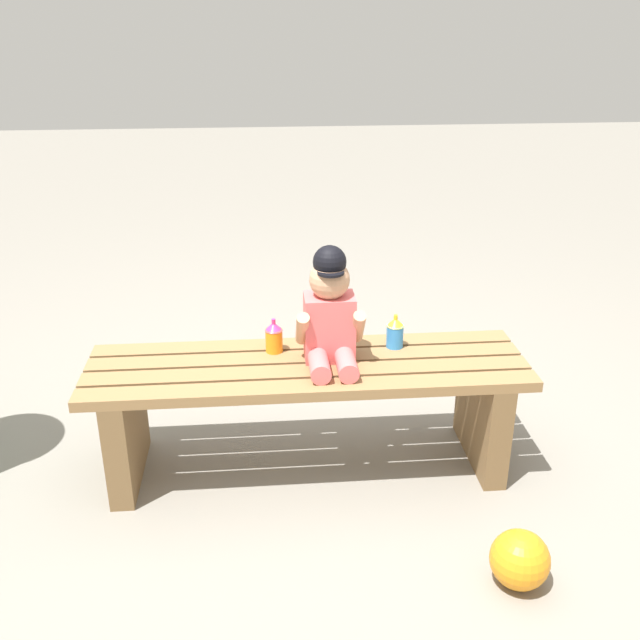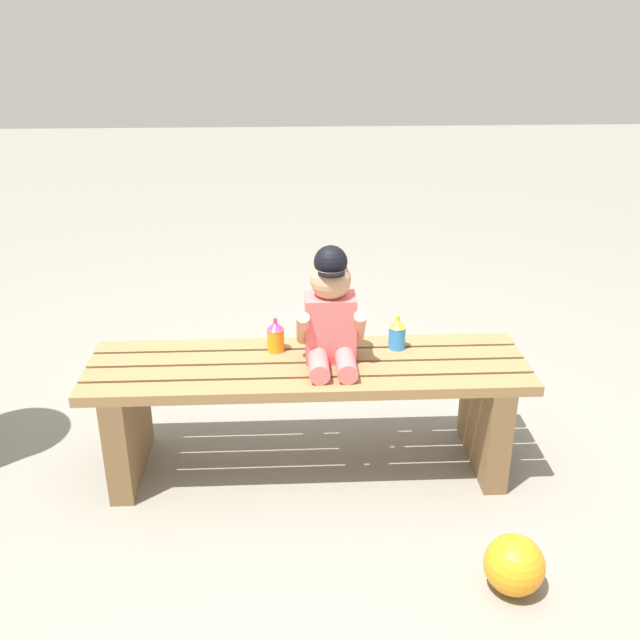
{
  "view_description": "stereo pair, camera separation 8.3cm",
  "coord_description": "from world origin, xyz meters",
  "px_view_note": "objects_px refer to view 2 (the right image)",
  "views": [
    {
      "loc": [
        -0.15,
        -2.19,
        1.54
      ],
      "look_at": [
        0.04,
        -0.05,
        0.6
      ],
      "focal_mm": 40.42,
      "sensor_mm": 36.0,
      "label": 1
    },
    {
      "loc": [
        -0.06,
        -2.19,
        1.54
      ],
      "look_at": [
        0.04,
        -0.05,
        0.6
      ],
      "focal_mm": 40.42,
      "sensor_mm": 36.0,
      "label": 2
    }
  ],
  "objects_px": {
    "sippy_cup_right": "(397,333)",
    "toy_ball": "(514,565)",
    "child_figure": "(331,313)",
    "sippy_cup_left": "(276,336)",
    "park_bench": "(308,397)"
  },
  "relations": [
    {
      "from": "sippy_cup_right",
      "to": "toy_ball",
      "type": "distance_m",
      "value": 0.87
    },
    {
      "from": "child_figure",
      "to": "sippy_cup_left",
      "type": "xyz_separation_m",
      "value": [
        -0.19,
        0.08,
        -0.12
      ]
    },
    {
      "from": "child_figure",
      "to": "toy_ball",
      "type": "xyz_separation_m",
      "value": [
        0.48,
        -0.65,
        -0.51
      ]
    },
    {
      "from": "toy_ball",
      "to": "sippy_cup_left",
      "type": "bearing_deg",
      "value": 132.45
    },
    {
      "from": "park_bench",
      "to": "child_figure",
      "type": "height_order",
      "value": "child_figure"
    },
    {
      "from": "park_bench",
      "to": "toy_ball",
      "type": "distance_m",
      "value": 0.87
    },
    {
      "from": "child_figure",
      "to": "toy_ball",
      "type": "relative_size",
      "value": 2.34
    },
    {
      "from": "park_bench",
      "to": "toy_ball",
      "type": "height_order",
      "value": "park_bench"
    },
    {
      "from": "park_bench",
      "to": "child_figure",
      "type": "relative_size",
      "value": 3.72
    },
    {
      "from": "sippy_cup_left",
      "to": "park_bench",
      "type": "bearing_deg",
      "value": -42.08
    },
    {
      "from": "sippy_cup_right",
      "to": "toy_ball",
      "type": "relative_size",
      "value": 0.72
    },
    {
      "from": "sippy_cup_left",
      "to": "sippy_cup_right",
      "type": "bearing_deg",
      "value": 0.0
    },
    {
      "from": "park_bench",
      "to": "toy_ball",
      "type": "bearing_deg",
      "value": -48.5
    },
    {
      "from": "sippy_cup_left",
      "to": "toy_ball",
      "type": "relative_size",
      "value": 0.72
    },
    {
      "from": "park_bench",
      "to": "child_figure",
      "type": "bearing_deg",
      "value": 11.95
    }
  ]
}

